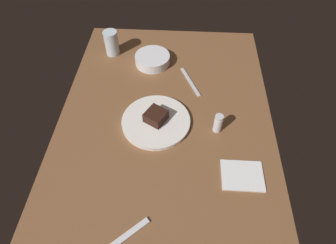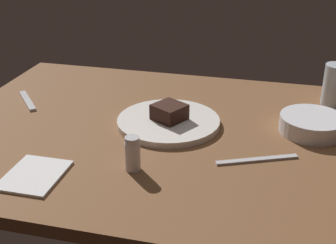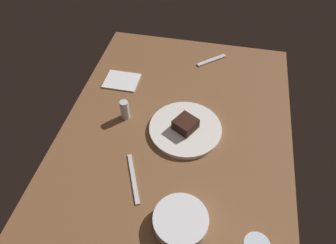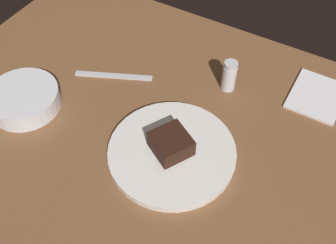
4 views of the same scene
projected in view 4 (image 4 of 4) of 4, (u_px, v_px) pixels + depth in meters
The scene contains 7 objects.
dining_table at pixel (168, 142), 87.13cm from camera, with size 120.00×84.00×3.00cm, color brown.
dessert_plate at pixel (172, 152), 82.56cm from camera, with size 26.63×26.63×1.63cm, color white.
chocolate_cake_slice at pixel (171, 144), 80.43cm from camera, with size 7.39×7.23×4.05cm, color black.
salt_shaker at pixel (229, 76), 92.41cm from camera, with size 3.34×3.34×7.90cm.
side_bowl at pixel (24, 99), 90.21cm from camera, with size 16.11×16.11×4.29cm, color silver.
butter_knife at pixel (114, 76), 97.61cm from camera, with size 19.00×1.40×0.50cm, color silver.
folded_napkin at pixel (317, 96), 93.34cm from camera, with size 11.52×14.22×0.60cm, color white.
Camera 4 is at (-25.54, 44.88, 71.81)cm, focal length 42.62 mm.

